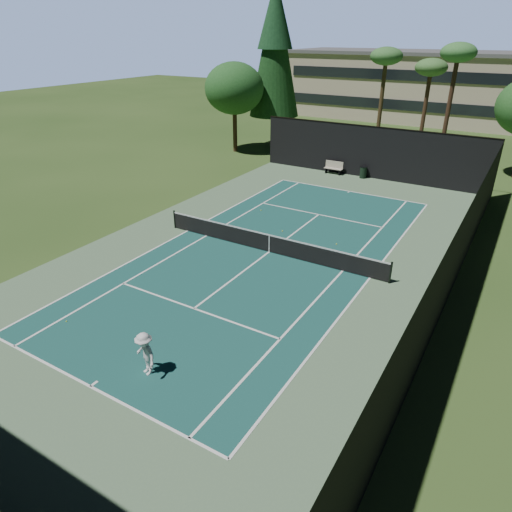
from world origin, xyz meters
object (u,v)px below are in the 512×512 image
Objects in this scene: player at (145,354)px; tennis_ball_b at (282,231)px; tennis_ball_c at (336,244)px; park_bench at (334,167)px; tennis_ball_d at (261,210)px; tennis_net at (269,243)px; tennis_ball_a at (66,321)px; trash_bin at (363,172)px.

tennis_ball_b is (-1.83, 13.20, -0.77)m from player.
park_bench reaches higher than tennis_ball_c.
tennis_ball_c is 0.05× the size of park_bench.
tennis_ball_c is at bearing 102.07° from player.
tennis_ball_c is at bearing -21.12° from tennis_ball_d.
player reaches higher than tennis_net.
tennis_ball_a is 14.94m from tennis_ball_d.
tennis_ball_c is at bearing 45.30° from tennis_net.
tennis_ball_b is (3.09, 12.62, 0.01)m from tennis_ball_a.
player is 26.12m from trash_bin.
tennis_ball_a is 0.82× the size of tennis_ball_d.
tennis_ball_a is 0.85× the size of tennis_ball_c.
tennis_ball_c is 0.97× the size of tennis_ball_d.
park_bench reaches higher than tennis_ball_d.
tennis_ball_b is 0.05× the size of park_bench.
park_bench is at bearing 100.20° from tennis_net.
tennis_ball_d is at bearing 125.53° from player.
tennis_ball_b reaches higher than tennis_ball_a.
park_bench is (-3.94, 26.01, -0.26)m from player.
tennis_ball_d reaches higher than tennis_ball_b.
trash_bin is at bearing 73.22° from tennis_ball_d.
tennis_ball_d is (-3.51, 5.12, -0.52)m from tennis_net.
tennis_ball_b is at bearing 178.62° from tennis_ball_c.
tennis_ball_a is at bearing -167.90° from player.
trash_bin is (2.48, 0.07, -0.07)m from park_bench.
trash_bin is (0.37, 12.87, 0.44)m from tennis_ball_b.
tennis_ball_c is 0.08× the size of trash_bin.
tennis_net is 10.53m from tennis_ball_a.
tennis_ball_c is 14.02m from park_bench.
tennis_net is 174.56× the size of tennis_ball_b.
tennis_ball_c is (3.40, -0.08, -0.00)m from tennis_ball_b.
tennis_ball_d is (0.28, 14.93, 0.01)m from tennis_ball_a.
player reaches higher than park_bench.
player is 26.07× the size of tennis_ball_a.
trash_bin is at bearing 91.21° from tennis_net.
park_bench is (0.70, 10.49, 0.51)m from tennis_ball_d.
tennis_net is 207.89× the size of tennis_ball_a.
tennis_net is 176.10× the size of tennis_ball_c.
tennis_ball_d reaches higher than tennis_ball_c.
tennis_net is at bearing -88.79° from trash_bin.
tennis_net is at bearing 68.87° from tennis_ball_a.
park_bench is 2.48m from trash_bin.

